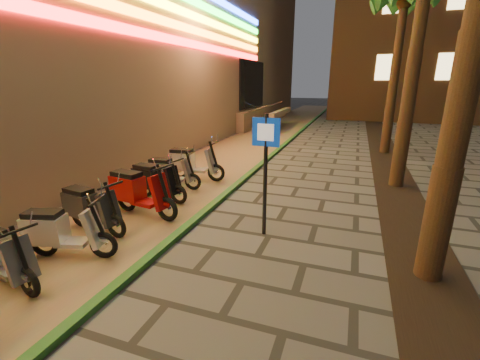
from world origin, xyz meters
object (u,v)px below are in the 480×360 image
at_px(scooter_6, 88,208).
at_px(scooter_7, 137,191).
at_px(scooter_5, 59,232).
at_px(scooter_8, 154,180).
at_px(scooter_10, 190,163).
at_px(scooter_4, 0,254).
at_px(pedestrian_sign, 265,159).
at_px(scooter_9, 168,172).

bearing_deg(scooter_6, scooter_7, 76.78).
xyz_separation_m(scooter_5, scooter_8, (-0.15, 3.09, 0.02)).
bearing_deg(scooter_5, scooter_7, 71.55).
relative_size(scooter_8, scooter_10, 0.93).
relative_size(scooter_4, scooter_7, 0.84).
distance_m(pedestrian_sign, scooter_4, 4.62).
bearing_deg(scooter_9, scooter_7, -84.82).
relative_size(scooter_5, scooter_10, 0.88).
bearing_deg(pedestrian_sign, scooter_7, -177.81).
xyz_separation_m(scooter_4, scooter_10, (0.14, 5.88, 0.08)).
distance_m(pedestrian_sign, scooter_10, 4.48).
bearing_deg(scooter_7, scooter_8, 110.49).
distance_m(scooter_4, scooter_8, 3.97).
bearing_deg(scooter_8, scooter_6, -86.93).
distance_m(scooter_8, scooter_10, 1.91).
bearing_deg(scooter_4, scooter_5, 85.77).
relative_size(scooter_4, scooter_10, 0.86).
bearing_deg(pedestrian_sign, scooter_10, 140.30).
distance_m(scooter_5, scooter_6, 1.09).
xyz_separation_m(scooter_5, scooter_6, (-0.35, 1.04, 0.01)).
height_order(pedestrian_sign, scooter_6, pedestrian_sign).
distance_m(scooter_6, scooter_7, 1.13).
relative_size(scooter_6, scooter_10, 0.91).
distance_m(scooter_8, scooter_9, 0.95).
bearing_deg(scooter_4, scooter_8, 99.37).
bearing_deg(scooter_7, pedestrian_sign, 8.22).
height_order(pedestrian_sign, scooter_4, pedestrian_sign).
relative_size(scooter_4, scooter_5, 0.98).
relative_size(scooter_6, scooter_9, 1.03).
relative_size(pedestrian_sign, scooter_6, 1.48).
bearing_deg(scooter_10, scooter_7, -92.23).
relative_size(pedestrian_sign, scooter_8, 1.45).
height_order(pedestrian_sign, scooter_5, pedestrian_sign).
bearing_deg(scooter_7, scooter_9, 108.93).
xyz_separation_m(scooter_4, scooter_9, (-0.06, 4.91, 0.01)).
height_order(scooter_4, scooter_7, scooter_7).
xyz_separation_m(scooter_8, scooter_9, (-0.15, 0.94, -0.03)).
xyz_separation_m(pedestrian_sign, scooter_5, (-3.14, -2.08, -1.09)).
bearing_deg(scooter_5, scooter_10, 74.49).
bearing_deg(scooter_8, scooter_7, -69.13).
bearing_deg(scooter_5, scooter_6, 92.21).
height_order(pedestrian_sign, scooter_10, pedestrian_sign).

